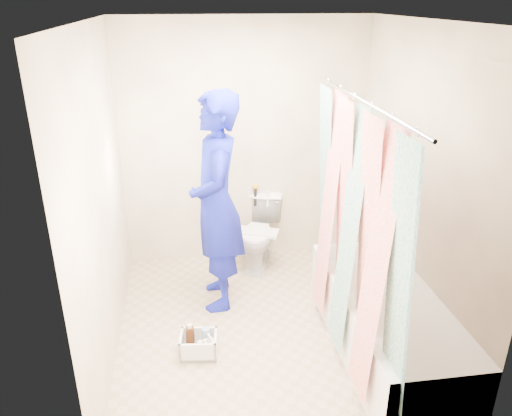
{
  "coord_description": "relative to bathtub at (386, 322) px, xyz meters",
  "views": [
    {
      "loc": [
        -0.58,
        -3.39,
        2.55
      ],
      "look_at": [
        -0.03,
        0.4,
        0.91
      ],
      "focal_mm": 35.0,
      "sensor_mm": 36.0,
      "label": 1
    }
  ],
  "objects": [
    {
      "name": "floor",
      "position": [
        -0.85,
        0.43,
        -0.27
      ],
      "size": [
        2.6,
        2.6,
        0.0
      ],
      "primitive_type": "plane",
      "color": "tan",
      "rests_on": "ground"
    },
    {
      "name": "ceiling",
      "position": [
        -0.85,
        0.43,
        2.13
      ],
      "size": [
        2.4,
        2.6,
        0.02
      ],
      "primitive_type": "cube",
      "color": "white",
      "rests_on": "wall_back"
    },
    {
      "name": "wall_back",
      "position": [
        -0.85,
        1.73,
        0.93
      ],
      "size": [
        2.4,
        0.02,
        2.4
      ],
      "primitive_type": "cube",
      "color": "beige",
      "rests_on": "ground"
    },
    {
      "name": "wall_front",
      "position": [
        -0.85,
        -0.88,
        0.93
      ],
      "size": [
        2.4,
        0.02,
        2.4
      ],
      "primitive_type": "cube",
      "color": "beige",
      "rests_on": "ground"
    },
    {
      "name": "wall_left",
      "position": [
        -2.05,
        0.43,
        0.93
      ],
      "size": [
        0.02,
        2.6,
        2.4
      ],
      "primitive_type": "cube",
      "color": "beige",
      "rests_on": "ground"
    },
    {
      "name": "wall_right",
      "position": [
        0.35,
        0.43,
        0.93
      ],
      "size": [
        0.02,
        2.6,
        2.4
      ],
      "primitive_type": "cube",
      "color": "beige",
      "rests_on": "ground"
    },
    {
      "name": "bathtub",
      "position": [
        0.0,
        0.0,
        0.0
      ],
      "size": [
        0.7,
        1.75,
        0.5
      ],
      "color": "white",
      "rests_on": "ground"
    },
    {
      "name": "curtain_rod",
      "position": [
        -0.33,
        0.0,
        1.68
      ],
      "size": [
        0.02,
        1.9,
        0.02
      ],
      "primitive_type": "cylinder",
      "rotation": [
        1.57,
        0.0,
        0.0
      ],
      "color": "silver",
      "rests_on": "wall_back"
    },
    {
      "name": "shower_curtain",
      "position": [
        -0.33,
        0.0,
        0.75
      ],
      "size": [
        0.06,
        1.75,
        1.8
      ],
      "primitive_type": "cube",
      "color": "white",
      "rests_on": "curtain_rod"
    },
    {
      "name": "toilet",
      "position": [
        -0.75,
        1.51,
        0.08
      ],
      "size": [
        0.59,
        0.77,
        0.69
      ],
      "primitive_type": "imported",
      "rotation": [
        0.0,
        0.0,
        -0.35
      ],
      "color": "white",
      "rests_on": "ground"
    },
    {
      "name": "tank_lid",
      "position": [
        -0.78,
        1.4,
        0.14
      ],
      "size": [
        0.46,
        0.32,
        0.03
      ],
      "primitive_type": "cube",
      "rotation": [
        0.0,
        0.0,
        -0.35
      ],
      "color": "white",
      "rests_on": "toilet"
    },
    {
      "name": "tank_internals",
      "position": [
        -0.72,
        1.69,
        0.41
      ],
      "size": [
        0.16,
        0.08,
        0.23
      ],
      "color": "black",
      "rests_on": "toilet"
    },
    {
      "name": "plumber",
      "position": [
        -1.2,
        0.9,
        0.68
      ],
      "size": [
        0.45,
        0.69,
        1.89
      ],
      "primitive_type": "imported",
      "rotation": [
        0.0,
        0.0,
        -1.57
      ],
      "color": "#102EA2",
      "rests_on": "ground"
    },
    {
      "name": "cleaning_caddy",
      "position": [
        -1.41,
        0.17,
        -0.19
      ],
      "size": [
        0.31,
        0.26,
        0.22
      ],
      "rotation": [
        0.0,
        0.0,
        -0.12
      ],
      "color": "white",
      "rests_on": "ground"
    }
  ]
}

